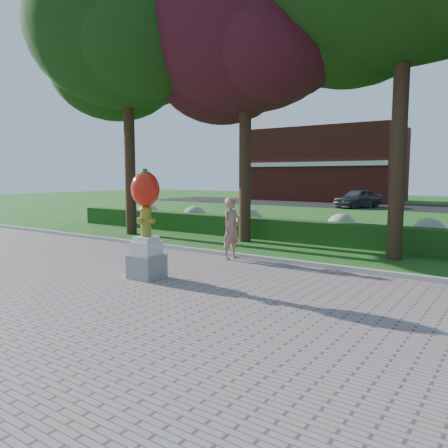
# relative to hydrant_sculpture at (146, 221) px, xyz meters

# --- Properties ---
(ground) EXTENTS (100.00, 100.00, 0.00)m
(ground) POSITION_rel_hydrant_sculpture_xyz_m (0.68, 0.48, -1.40)
(ground) COLOR #1E5615
(ground) RESTS_ON ground
(walkway) EXTENTS (40.00, 14.00, 0.04)m
(walkway) POSITION_rel_hydrant_sculpture_xyz_m (0.68, -3.52, -1.38)
(walkway) COLOR gray
(walkway) RESTS_ON ground
(curb) EXTENTS (40.00, 0.18, 0.15)m
(curb) POSITION_rel_hydrant_sculpture_xyz_m (0.68, 3.48, -1.32)
(curb) COLOR #ADADA5
(curb) RESTS_ON ground
(lawn_hedge) EXTENTS (24.00, 0.70, 0.80)m
(lawn_hedge) POSITION_rel_hydrant_sculpture_xyz_m (0.68, 7.48, -1.00)
(lawn_hedge) COLOR #1F4413
(lawn_hedge) RESTS_ON ground
(hydrangea_row) EXTENTS (20.10, 1.10, 0.99)m
(hydrangea_row) POSITION_rel_hydrant_sculpture_xyz_m (1.25, 8.48, -0.85)
(hydrangea_row) COLOR #9BA57E
(hydrangea_row) RESTS_ON ground
(street) EXTENTS (50.00, 8.00, 0.02)m
(street) POSITION_rel_hydrant_sculpture_xyz_m (0.68, 28.48, -1.39)
(street) COLOR black
(street) RESTS_ON ground
(building_left) EXTENTS (14.00, 8.00, 7.00)m
(building_left) POSITION_rel_hydrant_sculpture_xyz_m (-9.32, 34.48, 2.10)
(building_left) COLOR maroon
(building_left) RESTS_ON ground
(tree_far_left) EXTENTS (9.00, 7.68, 11.66)m
(tree_far_left) POSITION_rel_hydrant_sculpture_xyz_m (-6.43, 5.56, 6.57)
(tree_far_left) COLOR black
(tree_far_left) RESTS_ON ground
(tree_mid_left) EXTENTS (8.25, 7.04, 10.69)m
(tree_mid_left) POSITION_rel_hydrant_sculpture_xyz_m (-1.43, 6.56, 5.90)
(tree_mid_left) COLOR black
(tree_mid_left) RESTS_ON ground
(hydrant_sculpture) EXTENTS (0.75, 0.73, 2.57)m
(hydrant_sculpture) POSITION_rel_hydrant_sculpture_xyz_m (0.00, 0.00, 0.00)
(hydrant_sculpture) COLOR gray
(hydrant_sculpture) RESTS_ON walkway
(woman) EXTENTS (0.50, 0.70, 1.78)m
(woman) POSITION_rel_hydrant_sculpture_xyz_m (0.35, 3.08, -0.47)
(woman) COLOR #A5745E
(woman) RESTS_ON walkway
(parked_car) EXTENTS (3.11, 4.55, 1.44)m
(parked_car) POSITION_rel_hydrant_sculpture_xyz_m (-3.24, 25.79, -0.66)
(parked_car) COLOR #3A3B41
(parked_car) RESTS_ON street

